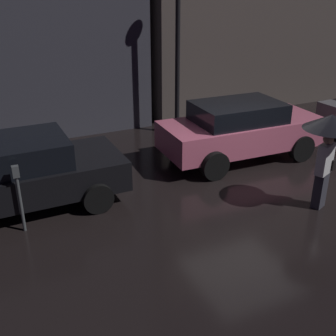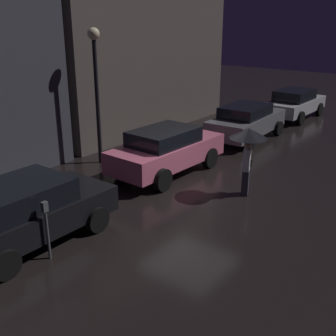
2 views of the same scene
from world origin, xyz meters
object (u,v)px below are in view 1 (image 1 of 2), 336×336
(pedestrian_with_umbrella, at_px, (329,134))
(street_lamp_near, at_px, (178,28))
(parked_car_pink, at_px, (241,129))
(parking_meter, at_px, (19,192))
(parked_car_black, at_px, (23,172))

(pedestrian_with_umbrella, height_order, street_lamp_near, street_lamp_near)
(pedestrian_with_umbrella, bearing_deg, parked_car_pink, 68.03)
(pedestrian_with_umbrella, relative_size, street_lamp_near, 0.44)
(parked_car_pink, relative_size, street_lamp_near, 0.93)
(parked_car_pink, distance_m, pedestrian_with_umbrella, 3.03)
(parked_car_pink, bearing_deg, street_lamp_near, 105.17)
(parking_meter, relative_size, street_lamp_near, 0.29)
(parked_car_pink, relative_size, pedestrian_with_umbrella, 2.13)
(parked_car_black, relative_size, parked_car_pink, 0.93)
(parked_car_pink, bearing_deg, pedestrian_with_umbrella, -88.10)
(street_lamp_near, bearing_deg, parked_car_pink, -76.83)
(parking_meter, distance_m, street_lamp_near, 6.74)
(pedestrian_with_umbrella, bearing_deg, parking_meter, 141.69)
(parking_meter, bearing_deg, parked_car_black, 78.50)
(parked_car_pink, height_order, parking_meter, parked_car_pink)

